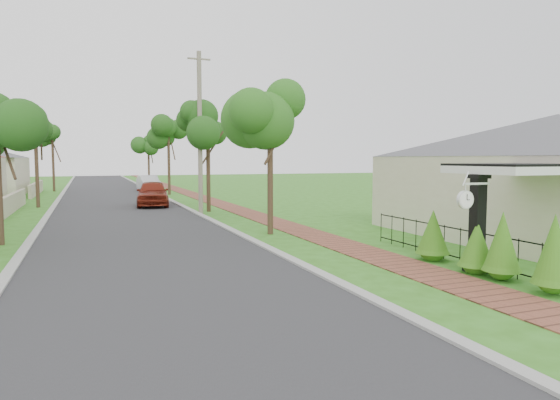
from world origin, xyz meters
TOP-DOWN VIEW (x-y plane):
  - ground at (0.00, 0.00)m, footprint 160.00×160.00m
  - road at (-3.00, 20.00)m, footprint 7.00×120.00m
  - kerb_right at (0.65, 20.00)m, footprint 0.30×120.00m
  - kerb_left at (-6.65, 20.00)m, footprint 0.30×120.00m
  - sidewalk at (3.25, 20.00)m, footprint 1.50×120.00m
  - near_house at (11.97, 2.98)m, footprint 14.67×14.14m
  - porch_post at (4.55, -1.00)m, footprint 0.48×0.48m
  - picket_fence at (4.90, -0.00)m, footprint 0.03×8.02m
  - street_trees at (-2.87, 26.84)m, footprint 10.70×37.65m
  - hedge_row at (4.45, -1.42)m, footprint 0.84×4.77m
  - parked_car_red at (-0.99, 20.36)m, footprint 2.40×4.81m
  - parked_car_white at (0.40, 34.81)m, footprint 1.80×4.41m
  - near_tree at (1.83, 7.00)m, footprint 2.31×2.31m
  - utility_pole at (0.90, 15.23)m, footprint 1.20×0.24m
  - station_clock at (3.80, -1.40)m, footprint 0.94×0.13m

SIDE VIEW (x-z plane):
  - ground at x=0.00m, z-range 0.00..0.00m
  - road at x=-3.00m, z-range -0.01..0.01m
  - kerb_right at x=0.65m, z-range -0.05..0.05m
  - kerb_left at x=-6.65m, z-range -0.05..0.05m
  - sidewalk at x=3.25m, z-range -0.01..0.01m
  - picket_fence at x=4.90m, z-range 0.03..1.03m
  - parked_car_white at x=0.40m, z-range 0.00..1.42m
  - hedge_row at x=4.45m, z-range -0.16..1.67m
  - parked_car_red at x=-0.99m, z-range 0.00..1.57m
  - porch_post at x=4.55m, z-range -0.14..2.38m
  - station_clock at x=3.80m, z-range 1.64..2.27m
  - near_house at x=11.97m, z-range 0.00..4.60m
  - utility_pole at x=0.90m, z-range 0.06..8.55m
  - street_trees at x=-2.87m, z-range 1.59..7.48m
  - near_tree at x=1.83m, z-range 1.77..7.70m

